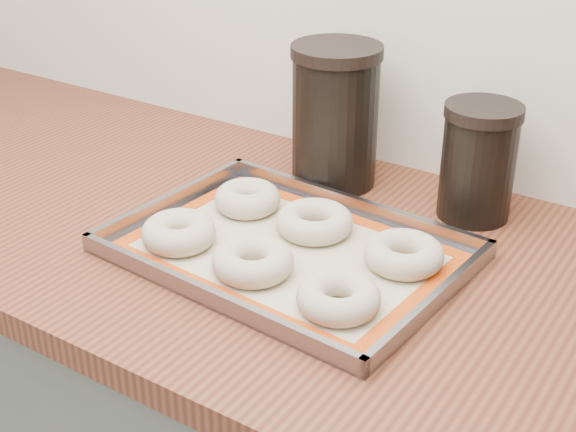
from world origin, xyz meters
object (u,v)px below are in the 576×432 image
Objects in this scene: bagel_front_right at (338,297)px; bagel_back_left at (247,198)px; canister_mid at (478,161)px; bagel_back_right at (404,254)px; baking_tray at (288,250)px; bagel_back_mid at (314,222)px; bagel_front_left at (179,232)px; bagel_front_mid at (253,261)px; canister_left at (335,116)px.

bagel_front_right is 1.04× the size of bagel_back_left.
canister_mid reaches higher than bagel_front_right.
bagel_back_right is at bearing -95.27° from canister_mid.
baking_tray is 0.07m from bagel_back_mid.
bagel_back_mid is at bearing -2.84° from bagel_back_left.
baking_tray is 0.15m from bagel_front_left.
canister_left is (-0.06, 0.31, 0.09)m from bagel_front_mid.
bagel_back_left is at bearing 148.92° from baking_tray.
bagel_back_left is 0.34m from canister_mid.
canister_left is (-0.07, 0.17, 0.09)m from bagel_back_mid.
bagel_front_left reaches higher than bagel_front_mid.
bagel_front_mid is 0.14m from bagel_front_right.
canister_mid is (0.17, 0.25, 0.08)m from baking_tray.
bagel_back_left is at bearing 147.72° from bagel_front_right.
bagel_front_right is (0.14, -0.01, -0.00)m from bagel_front_mid.
bagel_back_left is (-0.25, 0.16, 0.00)m from bagel_front_right.
baking_tray is at bearing 83.83° from bagel_front_mid.
canister_mid is (0.17, 0.19, 0.07)m from bagel_back_mid.
bagel_front_right is at bearing -32.28° from bagel_back_left.
baking_tray is 2.13× the size of canister_left.
bagel_front_right is 0.29m from bagel_back_left.
bagel_front_mid reaches higher than baking_tray.
bagel_front_right is at bearing -58.82° from canister_left.
bagel_back_mid is at bearing -131.80° from canister_mid.
bagel_front_mid is at bearing -52.06° from bagel_back_left.
baking_tray is at bearing -31.08° from bagel_back_left.
bagel_back_right is 0.61× the size of canister_mid.
bagel_back_mid reaches higher than baking_tray.
bagel_front_mid is 0.14m from bagel_back_mid.
bagel_front_right and bagel_back_mid have the same top height.
canister_left reaches higher than bagel_front_left.
bagel_front_mid is at bearing -141.40° from bagel_back_right.
bagel_front_left is 0.27m from bagel_front_right.
baking_tray is 0.27m from canister_left.
bagel_front_left reaches higher than baking_tray.
canister_left reaches higher than bagel_back_left.
canister_left is (0.05, 0.17, 0.09)m from bagel_back_left.
baking_tray is at bearing 146.63° from bagel_front_right.
bagel_back_left is 0.57× the size of canister_mid.
bagel_back_right is (0.15, -0.01, 0.00)m from bagel_back_mid.
canister_mid is (0.17, 0.32, 0.06)m from bagel_front_mid.
canister_left reaches higher than bagel_front_mid.
bagel_front_mid is (0.13, -0.01, -0.00)m from bagel_front_left.
bagel_back_left reaches higher than bagel_back_right.
bagel_back_mid is at bearing 174.71° from bagel_back_right.
bagel_front_right is 0.59× the size of canister_mid.
canister_mid is (0.23, 0.01, -0.03)m from canister_left.
bagel_front_right and bagel_back_right have the same top height.
bagel_back_right is (0.02, 0.14, 0.00)m from bagel_front_right.
bagel_back_right is (0.29, 0.12, -0.00)m from bagel_front_left.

